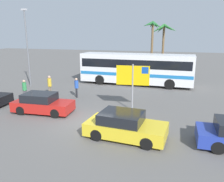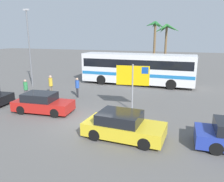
% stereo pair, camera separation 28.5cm
% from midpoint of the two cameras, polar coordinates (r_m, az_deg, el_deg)
% --- Properties ---
extents(ground, '(120.00, 120.00, 0.00)m').
position_cam_midpoint_polar(ground, '(13.62, -5.69, -7.85)').
color(ground, '#605E5B').
extents(bus_front_coach, '(11.42, 2.49, 3.17)m').
position_cam_midpoint_polar(bus_front_coach, '(23.36, 6.79, 5.91)').
color(bus_front_coach, white).
rests_on(bus_front_coach, ground).
extents(ferry_sign, '(2.19, 0.32, 3.20)m').
position_cam_midpoint_polar(ferry_sign, '(14.98, 5.99, 3.45)').
color(ferry_sign, gray).
rests_on(ferry_sign, ground).
extents(car_red, '(4.03, 1.97, 1.32)m').
position_cam_midpoint_polar(car_red, '(15.67, -16.73, -2.97)').
color(car_red, red).
rests_on(car_red, ground).
extents(car_yellow, '(4.10, 2.06, 1.32)m').
position_cam_midpoint_polar(car_yellow, '(11.41, 3.54, -8.82)').
color(car_yellow, yellow).
rests_on(car_yellow, ground).
extents(pedestrian_crossing_lot, '(0.32, 0.32, 1.62)m').
position_cam_midpoint_polar(pedestrian_crossing_lot, '(19.17, -20.65, 0.77)').
color(pedestrian_crossing_lot, '#4C4C51').
rests_on(pedestrian_crossing_lot, ground).
extents(pedestrian_by_bus, '(0.32, 0.32, 1.76)m').
position_cam_midpoint_polar(pedestrian_by_bus, '(19.64, -14.89, 1.78)').
color(pedestrian_by_bus, '#706656').
rests_on(pedestrian_by_bus, ground).
extents(pedestrian_near_sign, '(0.32, 0.32, 1.64)m').
position_cam_midpoint_polar(pedestrian_near_sign, '(18.75, -8.37, 1.29)').
color(pedestrian_near_sign, '#2D2D33').
rests_on(pedestrian_near_sign, ground).
extents(lamp_post_left_side, '(0.56, 0.20, 7.43)m').
position_cam_midpoint_polar(lamp_post_left_side, '(23.63, -19.94, 10.77)').
color(lamp_post_left_side, slate).
rests_on(lamp_post_left_side, ground).
extents(palm_tree_seaside, '(2.74, 2.70, 6.87)m').
position_cam_midpoint_polar(palm_tree_seaside, '(32.19, 11.07, 14.56)').
color(palm_tree_seaside, brown).
rests_on(palm_tree_seaside, ground).
extents(palm_tree_inland, '(3.71, 3.42, 6.55)m').
position_cam_midpoint_polar(palm_tree_inland, '(33.32, 13.89, 14.13)').
color(palm_tree_inland, brown).
rests_on(palm_tree_inland, ground).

